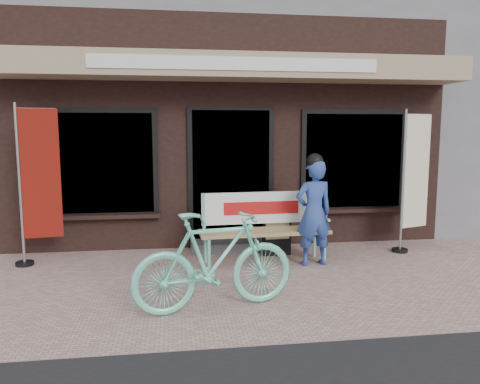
{
  "coord_description": "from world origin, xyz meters",
  "views": [
    {
      "loc": [
        -0.88,
        -5.26,
        1.86
      ],
      "look_at": [
        -0.04,
        0.7,
        1.05
      ],
      "focal_mm": 35.0,
      "sensor_mm": 36.0,
      "label": 1
    }
  ],
  "objects": [
    {
      "name": "ground",
      "position": [
        0.0,
        0.0,
        0.0
      ],
      "size": [
        70.0,
        70.0,
        0.0
      ],
      "primitive_type": "plane",
      "color": "tan",
      "rests_on": "ground"
    },
    {
      "name": "storefront",
      "position": [
        0.0,
        4.96,
        2.99
      ],
      "size": [
        7.0,
        6.77,
        6.0
      ],
      "color": "black",
      "rests_on": "ground"
    },
    {
      "name": "bench",
      "position": [
        0.34,
        1.07,
        0.57
      ],
      "size": [
        1.82,
        0.55,
        0.98
      ],
      "rotation": [
        0.0,
        0.0,
        0.05
      ],
      "color": "#71DDBE",
      "rests_on": "ground"
    },
    {
      "name": "person",
      "position": [
        1.0,
        0.83,
        0.76
      ],
      "size": [
        0.57,
        0.42,
        1.54
      ],
      "rotation": [
        0.0,
        0.0,
        0.13
      ],
      "color": "#2B4795",
      "rests_on": "ground"
    },
    {
      "name": "bicycle",
      "position": [
        -0.49,
        -0.61,
        0.52
      ],
      "size": [
        1.79,
        0.84,
        1.04
      ],
      "primitive_type": "imported",
      "rotation": [
        0.0,
        0.0,
        1.78
      ],
      "color": "#71DDBE",
      "rests_on": "ground"
    },
    {
      "name": "nobori_red",
      "position": [
        -2.72,
        1.37,
        1.14
      ],
      "size": [
        0.66,
        0.27,
        2.21
      ],
      "rotation": [
        0.0,
        0.0,
        0.15
      ],
      "color": "gray",
      "rests_on": "ground"
    },
    {
      "name": "nobori_cream",
      "position": [
        2.72,
        1.36,
        1.11
      ],
      "size": [
        0.64,
        0.32,
        2.15
      ],
      "rotation": [
        0.0,
        0.0,
        0.32
      ],
      "color": "gray",
      "rests_on": "ground"
    },
    {
      "name": "menu_stand",
      "position": [
        0.6,
        1.36,
        0.43
      ],
      "size": [
        0.42,
        0.11,
        0.84
      ],
      "rotation": [
        0.0,
        0.0,
        0.05
      ],
      "color": "black",
      "rests_on": "ground"
    }
  ]
}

